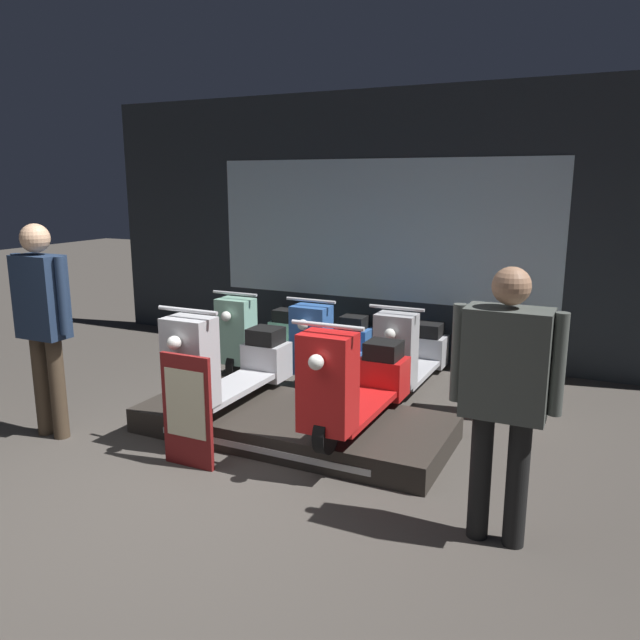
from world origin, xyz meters
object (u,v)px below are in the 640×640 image
at_px(scooter_display_left, 228,365).
at_px(person_left_browsing, 42,314).
at_px(scooter_backrow_3, 500,364).
at_px(price_sign_board, 187,411).
at_px(scooter_backrow_1, 332,343).
at_px(scooter_display_right, 355,383).
at_px(person_right_browsing, 505,382).
at_px(scooter_backrow_2, 411,353).
at_px(scooter_backrow_0, 261,335).

xyz_separation_m(scooter_display_left, person_left_browsing, (-1.26, -0.81, 0.49)).
bearing_deg(scooter_backrow_3, price_sign_board, -126.10).
bearing_deg(scooter_backrow_1, price_sign_board, -90.68).
distance_m(scooter_display_left, scooter_backrow_3, 2.71).
bearing_deg(scooter_display_right, person_left_browsing, -161.69).
xyz_separation_m(scooter_display_left, person_right_browsing, (2.46, -0.81, 0.43)).
relative_size(person_right_browsing, price_sign_board, 1.90).
distance_m(scooter_display_right, scooter_backrow_3, 1.97).
height_order(scooter_backrow_1, person_left_browsing, person_left_browsing).
relative_size(scooter_backrow_3, person_right_browsing, 0.95).
distance_m(scooter_backrow_1, person_right_browsing, 3.50).
xyz_separation_m(scooter_backrow_1, scooter_backrow_2, (0.92, 0.00, 0.00)).
bearing_deg(price_sign_board, scooter_display_left, 101.30).
bearing_deg(scooter_display_right, scooter_display_left, 180.00).
xyz_separation_m(scooter_display_right, person_right_browsing, (1.26, -0.81, 0.43)).
height_order(scooter_display_right, scooter_backrow_0, scooter_display_right).
xyz_separation_m(scooter_backrow_2, person_right_browsing, (1.35, -2.59, 0.64)).
bearing_deg(scooter_backrow_1, person_right_browsing, -48.74).
height_order(scooter_display_right, scooter_backrow_2, scooter_display_right).
bearing_deg(scooter_backrow_2, price_sign_board, -110.33).
xyz_separation_m(scooter_display_left, scooter_backrow_2, (1.11, 1.78, -0.21)).
height_order(scooter_display_right, scooter_backrow_3, scooter_display_right).
relative_size(scooter_backrow_2, price_sign_board, 1.80).
bearing_deg(scooter_display_left, scooter_backrow_2, 58.02).
bearing_deg(scooter_display_right, scooter_backrow_1, 119.63).
distance_m(scooter_backrow_1, scooter_backrow_2, 0.92).
bearing_deg(person_left_browsing, scooter_backrow_2, 47.57).
relative_size(scooter_backrow_2, person_left_browsing, 0.88).
relative_size(scooter_backrow_0, price_sign_board, 1.80).
xyz_separation_m(scooter_backrow_0, scooter_backrow_3, (2.76, 0.00, 0.00)).
height_order(person_left_browsing, person_right_browsing, person_left_browsing).
relative_size(scooter_display_left, person_left_browsing, 0.88).
height_order(scooter_backrow_0, scooter_backrow_2, same).
distance_m(scooter_backrow_0, scooter_backrow_1, 0.92).
distance_m(scooter_backrow_1, price_sign_board, 2.57).
bearing_deg(scooter_display_left, price_sign_board, -78.70).
distance_m(scooter_backrow_3, price_sign_board, 3.18).
bearing_deg(scooter_backrow_1, scooter_backrow_3, 0.00).
bearing_deg(price_sign_board, person_right_browsing, -0.55).
bearing_deg(person_right_browsing, scooter_backrow_0, 140.95).
relative_size(scooter_display_left, scooter_backrow_0, 1.00).
relative_size(person_left_browsing, price_sign_board, 2.04).
height_order(scooter_backrow_1, person_right_browsing, person_right_browsing).
relative_size(scooter_backrow_0, person_left_browsing, 0.88).
relative_size(scooter_backrow_3, price_sign_board, 1.80).
bearing_deg(price_sign_board, scooter_backrow_2, 69.67).
bearing_deg(scooter_backrow_0, person_left_browsing, -101.46).
xyz_separation_m(scooter_display_right, scooter_backrow_2, (-0.09, 1.78, -0.21)).
bearing_deg(scooter_backrow_2, scooter_display_left, -121.98).
height_order(scooter_display_left, price_sign_board, scooter_display_left).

